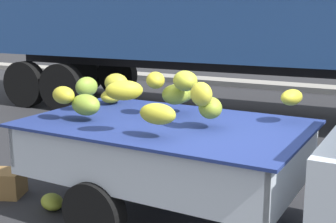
% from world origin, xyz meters
% --- Properties ---
extents(fallen_banana_bunch_near_tailgate, '(0.43, 0.39, 0.17)m').
position_xyz_m(fallen_banana_bunch_near_tailgate, '(-2.04, -0.20, 0.09)').
color(fallen_banana_bunch_near_tailgate, '#9CAB31').
rests_on(fallen_banana_bunch_near_tailgate, ground).
extents(produce_crate, '(0.62, 0.53, 0.32)m').
position_xyz_m(produce_crate, '(-2.86, -0.18, 0.16)').
color(produce_crate, olive).
rests_on(produce_crate, ground).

